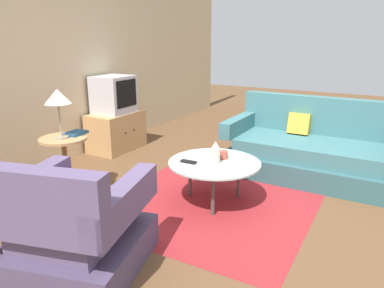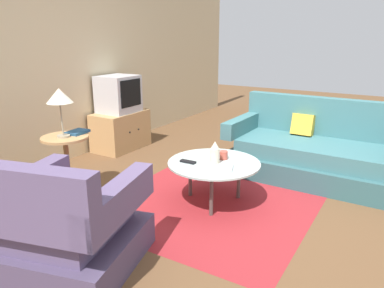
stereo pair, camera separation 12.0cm
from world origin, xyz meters
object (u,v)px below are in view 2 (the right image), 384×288
Objects in this scene: armchair at (68,229)px; tv_stand at (121,130)px; vase at (215,153)px; book at (77,132)px; coffee_table at (214,165)px; tv_remote_dark at (188,162)px; television at (118,94)px; tv_remote_silver at (230,168)px; mug at (224,155)px; side_table at (66,153)px; table_lamp at (59,97)px; couch at (313,153)px.

armchair reaches higher than tv_stand.
vase is 1.43m from book.
coffee_table is 5.67× the size of tv_remote_dark.
tv_remote_dark is (-1.03, -1.76, -0.36)m from television.
tv_remote_silver is (-0.99, -2.17, 0.16)m from tv_stand.
vase reaches higher than mug.
armchair is at bearing -145.57° from tv_stand.
side_table is 0.57m from table_lamp.
tv_remote_dark is at bearing 138.86° from mug.
table_lamp reaches higher than side_table.
tv_remote_dark is (-1.03, -1.75, 0.16)m from tv_stand.
armchair is 1.76× the size of side_table.
couch is 2.68m from television.
book reaches higher than tv_stand.
vase is at bearing -132.64° from tv_remote_silver.
television is (0.00, 0.01, 0.52)m from tv_stand.
table_lamp reaches higher than tv_stand.
couch is 1.37m from tv_remote_silver.
mug is at bearing 61.28° from couch.
couch reaches higher than tv_remote_silver.
vase is at bearing 171.99° from mug.
couch reaches higher than coffee_table.
vase is at bearing -114.52° from television.
armchair reaches higher than tv_remote_silver.
armchair is at bearing -42.57° from tv_remote_silver.
tv_stand reaches higher than tv_remote_silver.
book is at bearing -97.77° from tv_remote_silver.
couch is 3.09× the size of side_table.
couch is at bearing 56.35° from tv_remote_dark.
coffee_table is 4.85× the size of tv_remote_silver.
table_lamp is 3.08× the size of tv_remote_dark.
vase is at bearing 29.02° from tv_remote_dark.
coffee_table is 0.13m from vase.
tv_remote_dark is at bearing 120.19° from vase.
television is at bearing 65.68° from coffee_table.
tv_stand is (-0.31, 2.60, -0.02)m from couch.
mug reaches higher than tv_remote_silver.
mug is at bearing 47.69° from tv_remote_dark.
couch reaches higher than vase.
mug is (-0.76, -1.99, 0.19)m from tv_stand.
mug is (1.57, -0.40, 0.15)m from armchair.
television reaches higher than coffee_table.
book is (-1.62, 2.00, 0.34)m from couch.
mug is (0.70, -1.40, 0.02)m from side_table.
tv_remote_silver is at bearing -83.17° from book.
couch is 2.13× the size of coffee_table.
mug is 0.56× the size of book.
tv_remote_silver is (0.47, -1.58, -0.01)m from side_table.
tv_stand is at bearing -90.00° from television.
tv_stand is 6.22× the size of mug.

